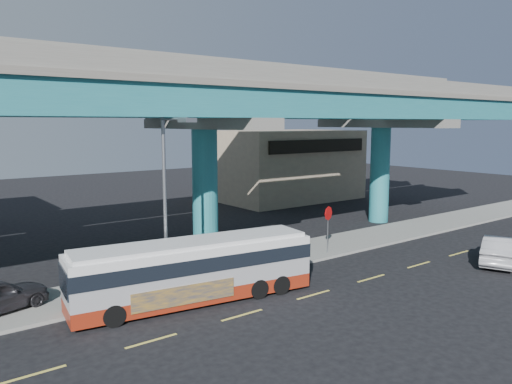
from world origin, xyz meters
TOP-DOWN VIEW (x-y plane):
  - ground at (0.00, 0.00)m, footprint 120.00×120.00m
  - sidewalk at (0.00, 5.50)m, footprint 70.00×4.00m
  - lane_markings at (-0.00, -0.30)m, footprint 58.00×0.12m
  - viaduct at (-0.00, 9.11)m, footprint 52.00×12.40m
  - building_beige at (18.00, 22.98)m, footprint 14.00×10.23m
  - transit_bus at (-4.75, 2.20)m, footprint 10.89×3.78m
  - sedan at (11.74, -2.87)m, footprint 5.06×5.93m
  - street_lamp at (-5.17, 3.43)m, footprint 0.50×2.59m
  - stop_sign at (5.43, 4.18)m, footprint 0.82×0.25m

SIDE VIEW (x-z plane):
  - ground at x=0.00m, z-range 0.00..0.00m
  - lane_markings at x=0.00m, z-range 0.00..0.01m
  - sidewalk at x=0.00m, z-range 0.00..0.15m
  - sedan at x=11.74m, z-range 0.00..1.56m
  - transit_bus at x=-4.75m, z-range 0.13..2.87m
  - stop_sign at x=5.43m, z-range 0.79..3.57m
  - building_beige at x=18.00m, z-range 0.01..7.01m
  - street_lamp at x=-5.17m, z-range 1.33..9.31m
  - viaduct at x=0.00m, z-range 3.29..14.99m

